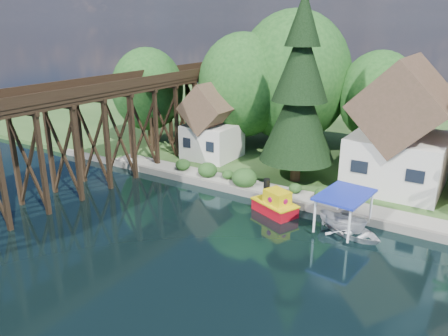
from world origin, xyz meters
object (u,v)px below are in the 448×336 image
(conifer, at_px, (300,94))
(tugboat, at_px, (275,204))
(house_left, at_px, (401,134))
(boat_white_a, at_px, (354,231))
(trestle_bridge, at_px, (109,123))
(boat_canopy, at_px, (343,215))
(shed, at_px, (212,126))

(conifer, distance_m, tugboat, 9.92)
(house_left, height_order, boat_white_a, house_left)
(trestle_bridge, distance_m, house_left, 25.42)
(tugboat, bearing_deg, trestle_bridge, -176.44)
(trestle_bridge, bearing_deg, tugboat, 3.56)
(tugboat, xyz_separation_m, boat_canopy, (5.27, -0.09, 0.44))
(conifer, xyz_separation_m, boat_canopy, (6.44, -6.51, -7.03))
(conifer, bearing_deg, boat_white_a, -42.91)
(trestle_bridge, bearing_deg, shed, 61.81)
(boat_canopy, bearing_deg, house_left, 82.09)
(boat_white_a, bearing_deg, house_left, 16.10)
(conifer, bearing_deg, shed, 169.51)
(boat_canopy, bearing_deg, trestle_bridge, -177.54)
(house_left, xyz_separation_m, conifer, (-7.82, -3.39, 3.10))
(conifer, relative_size, tugboat, 3.99)
(tugboat, distance_m, boat_canopy, 5.29)
(trestle_bridge, relative_size, boat_white_a, 10.89)
(conifer, distance_m, boat_canopy, 11.54)
(shed, relative_size, conifer, 0.49)
(shed, relative_size, boat_canopy, 1.67)
(trestle_bridge, height_order, house_left, house_left)
(shed, height_order, boat_canopy, shed)
(trestle_bridge, relative_size, house_left, 4.01)
(house_left, relative_size, boat_white_a, 2.72)
(shed, bearing_deg, trestle_bridge, -118.19)
(shed, xyz_separation_m, boat_canopy, (16.63, -8.40, -2.61))
(boat_white_a, bearing_deg, shed, 81.83)
(trestle_bridge, height_order, tugboat, trestle_bridge)
(trestle_bridge, xyz_separation_m, tugboat, (16.35, 1.02, -4.58))
(house_left, bearing_deg, tugboat, -124.12)
(boat_canopy, bearing_deg, conifer, 134.69)
(house_left, relative_size, boat_canopy, 2.35)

